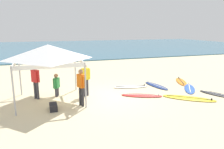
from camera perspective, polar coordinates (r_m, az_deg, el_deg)
ground_plane at (r=10.85m, az=-0.49°, el=-6.29°), size 80.00×80.00×0.00m
sea at (r=40.35m, az=-14.06°, el=7.24°), size 80.00×36.00×0.10m
canopy_tent at (r=10.34m, az=-17.01°, el=5.80°), size 3.03×3.03×2.75m
surfboard_navy at (r=13.20m, az=11.90°, el=-2.96°), size 0.86×2.12×0.19m
surfboard_red at (r=11.18m, az=8.10°, el=-5.66°), size 2.17×1.42×0.19m
surfboard_blue at (r=13.10m, az=20.34°, el=-3.61°), size 1.68×2.04×0.19m
surfboard_orange at (r=14.63m, az=18.30°, el=-1.82°), size 1.39×2.11×0.19m
surfboard_yellow at (r=11.34m, az=20.19°, el=-6.05°), size 2.44×2.15×0.19m
surfboard_white at (r=12.73m, az=5.10°, el=-3.32°), size 2.15×0.93×0.19m
surfboard_black at (r=12.59m, az=26.86°, el=-4.84°), size 1.27×1.97×0.19m
person_red at (r=11.07m, az=-20.09°, el=-1.36°), size 0.40×0.43×1.71m
person_orange at (r=9.57m, az=-8.41°, el=-2.83°), size 0.35×0.51×1.71m
person_yellow at (r=10.95m, az=-7.22°, el=-0.83°), size 0.53×0.32×1.71m
person_green at (r=11.30m, az=-14.87°, el=-2.49°), size 0.36×0.50×1.20m
gear_bag_near_tent at (r=9.57m, az=-15.66°, el=-8.51°), size 0.33×0.60×0.28m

